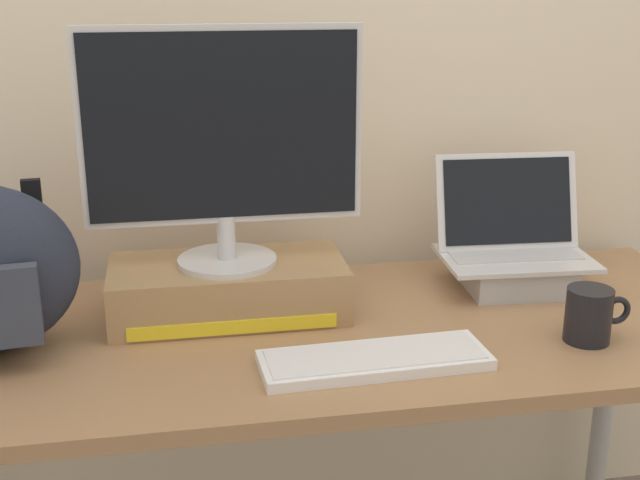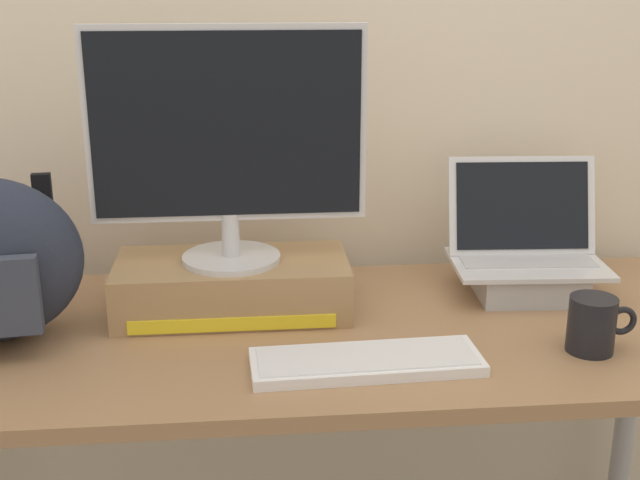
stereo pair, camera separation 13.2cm
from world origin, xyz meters
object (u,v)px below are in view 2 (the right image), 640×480
(open_laptop, at_px, (526,266))
(desktop_monitor, at_px, (227,141))
(coffee_mug, at_px, (593,324))
(external_keyboard, at_px, (366,361))
(toner_box_yellow, at_px, (232,286))

(open_laptop, bearing_deg, desktop_monitor, -172.12)
(desktop_monitor, bearing_deg, open_laptop, 4.76)
(open_laptop, bearing_deg, coffee_mug, -82.22)
(desktop_monitor, xyz_separation_m, open_laptop, (0.64, 0.05, -0.30))
(external_keyboard, bearing_deg, coffee_mug, 1.51)
(toner_box_yellow, distance_m, open_laptop, 0.64)
(external_keyboard, xyz_separation_m, coffee_mug, (0.42, 0.03, 0.04))
(external_keyboard, height_order, coffee_mug, coffee_mug)
(external_keyboard, relative_size, coffee_mug, 3.21)
(desktop_monitor, height_order, open_laptop, desktop_monitor)
(toner_box_yellow, relative_size, coffee_mug, 3.67)
(toner_box_yellow, distance_m, external_keyboard, 0.37)
(desktop_monitor, relative_size, coffee_mug, 4.21)
(desktop_monitor, distance_m, coffee_mug, 0.77)
(desktop_monitor, xyz_separation_m, coffee_mug, (0.66, -0.25, -0.30))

